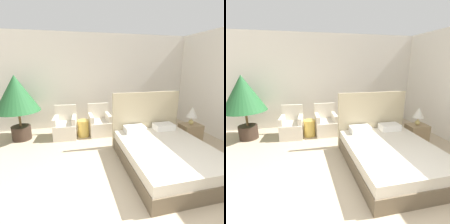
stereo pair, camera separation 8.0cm
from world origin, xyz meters
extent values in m
cube|color=silver|center=(0.00, 4.16, 1.45)|extent=(10.00, 0.06, 2.90)
cube|color=brown|center=(0.83, 1.25, 0.14)|extent=(1.65, 2.06, 0.28)
cube|color=beige|center=(0.83, 1.25, 0.37)|extent=(1.61, 2.02, 0.19)
cube|color=tan|center=(0.83, 2.31, 0.67)|extent=(1.68, 0.06, 1.35)
cube|color=white|center=(0.46, 2.09, 0.53)|extent=(0.47, 0.31, 0.14)
cube|color=white|center=(1.20, 2.09, 0.53)|extent=(0.47, 0.31, 0.14)
cube|color=beige|center=(-1.13, 3.28, 0.20)|extent=(0.65, 0.70, 0.40)
cube|color=beige|center=(-1.10, 3.57, 0.63)|extent=(0.60, 0.11, 0.46)
cube|color=beige|center=(-1.38, 3.30, 0.50)|extent=(0.15, 0.59, 0.19)
cube|color=beige|center=(-0.88, 3.26, 0.50)|extent=(0.15, 0.59, 0.19)
cube|color=beige|center=(-0.16, 3.28, 0.20)|extent=(0.60, 0.65, 0.40)
cube|color=beige|center=(-0.16, 3.57, 0.63)|extent=(0.60, 0.06, 0.46)
cube|color=beige|center=(-0.41, 3.28, 0.50)|extent=(0.10, 0.58, 0.19)
cube|color=beige|center=(0.09, 3.28, 0.50)|extent=(0.10, 0.58, 0.19)
cylinder|color=#38281E|center=(-2.29, 3.41, 0.19)|extent=(0.49, 0.49, 0.37)
cylinder|color=brown|center=(-2.29, 3.41, 0.58)|extent=(0.06, 0.06, 0.42)
cone|color=#235B2D|center=(-2.29, 3.41, 1.26)|extent=(1.11, 1.11, 0.94)
cube|color=#937A56|center=(2.00, 2.13, 0.25)|extent=(0.50, 0.37, 0.51)
sphere|color=tan|center=(1.99, 2.13, 0.57)|extent=(0.12, 0.12, 0.12)
cylinder|color=tan|center=(1.99, 2.13, 0.67)|extent=(0.02, 0.02, 0.07)
cone|color=beige|center=(1.99, 2.13, 0.83)|extent=(0.27, 0.27, 0.25)
cylinder|color=gold|center=(-0.64, 3.23, 0.24)|extent=(0.32, 0.32, 0.47)
camera|label=1|loc=(-0.94, -1.47, 1.98)|focal=28.00mm
camera|label=2|loc=(-0.86, -1.49, 1.98)|focal=28.00mm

